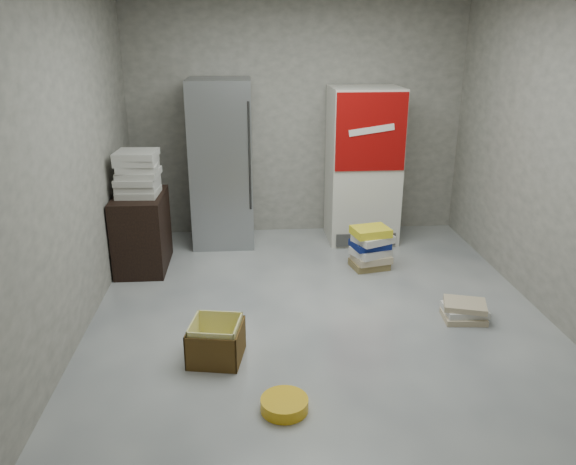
# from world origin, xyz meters

# --- Properties ---
(ground) EXTENTS (5.00, 5.00, 0.00)m
(ground) POSITION_xyz_m (0.00, 0.00, 0.00)
(ground) COLOR beige
(ground) RESTS_ON ground
(room_shell) EXTENTS (4.04, 5.04, 2.82)m
(room_shell) POSITION_xyz_m (0.00, 0.00, 1.80)
(room_shell) COLOR #A6A196
(room_shell) RESTS_ON ground
(steel_fridge) EXTENTS (0.70, 0.72, 1.90)m
(steel_fridge) POSITION_xyz_m (-0.90, 2.13, 0.95)
(steel_fridge) COLOR #A5A8AD
(steel_fridge) RESTS_ON ground
(coke_cooler) EXTENTS (0.80, 0.73, 1.80)m
(coke_cooler) POSITION_xyz_m (0.75, 2.12, 0.90)
(coke_cooler) COLOR silver
(coke_cooler) RESTS_ON ground
(wood_shelf) EXTENTS (0.50, 0.80, 0.80)m
(wood_shelf) POSITION_xyz_m (-1.73, 1.40, 0.40)
(wood_shelf) COLOR black
(wood_shelf) RESTS_ON ground
(supply_box_stack) EXTENTS (0.44, 0.45, 0.45)m
(supply_box_stack) POSITION_xyz_m (-1.72, 1.40, 1.03)
(supply_box_stack) COLOR beige
(supply_box_stack) RESTS_ON wood_shelf
(phonebook_stack_main) EXTENTS (0.47, 0.44, 0.46)m
(phonebook_stack_main) POSITION_xyz_m (0.67, 1.18, 0.23)
(phonebook_stack_main) COLOR olive
(phonebook_stack_main) RESTS_ON ground
(phonebook_stack_side) EXTENTS (0.42, 0.37, 0.16)m
(phonebook_stack_side) POSITION_xyz_m (1.26, 0.00, 0.08)
(phonebook_stack_side) COLOR #C3AE8B
(phonebook_stack_side) RESTS_ON ground
(cardboard_box) EXTENTS (0.45, 0.45, 0.32)m
(cardboard_box) POSITION_xyz_m (-0.88, -0.48, 0.13)
(cardboard_box) COLOR yellow
(cardboard_box) RESTS_ON ground
(bucket_lid) EXTENTS (0.32, 0.32, 0.09)m
(bucket_lid) POSITION_xyz_m (-0.40, -1.14, 0.04)
(bucket_lid) COLOR yellow
(bucket_lid) RESTS_ON ground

